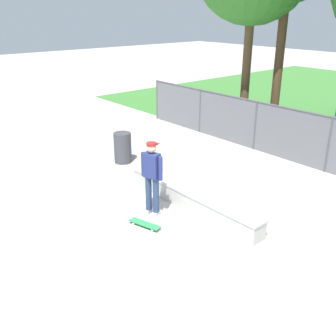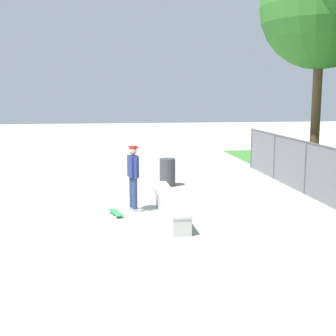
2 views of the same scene
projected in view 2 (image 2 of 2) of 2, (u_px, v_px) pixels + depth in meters
name	position (u px, v px, depth m)	size (l,w,h in m)	color
ground_plane	(122.00, 225.00, 11.42)	(80.00, 80.00, 0.00)	#ADAAA3
concrete_ledge	(169.00, 205.00, 12.47)	(4.27, 0.52, 0.49)	#B7B5AD
skateboarder	(133.00, 175.00, 12.59)	(0.58, 0.36, 1.84)	beige
skateboard	(116.00, 213.00, 12.32)	(0.82, 0.41, 0.09)	#2D8C4C
tree_near_left	(321.00, 8.00, 15.33)	(4.13, 4.13, 8.19)	brown
trash_bin	(167.00, 172.00, 16.18)	(0.56, 0.56, 0.99)	#3F3F44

